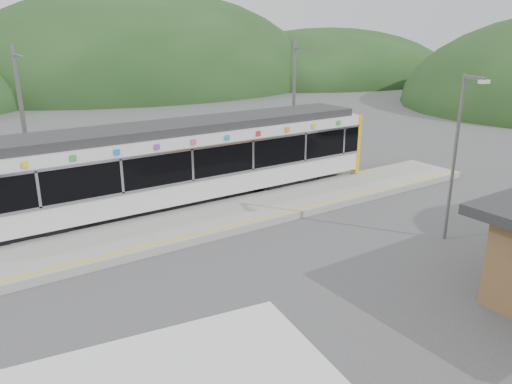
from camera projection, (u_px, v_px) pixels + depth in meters
ground at (286, 243)px, 18.48m from camera, size 120.00×120.00×0.00m
hills at (319, 182)px, 25.94m from camera, size 146.00×149.00×26.00m
platform at (239, 214)px, 21.03m from camera, size 26.00×3.20×0.30m
yellow_line at (256, 219)px, 19.96m from camera, size 26.00×0.10×0.01m
train at (167, 163)px, 21.53m from camera, size 20.44×3.01×3.74m
catenary_mast_west at (25, 130)px, 20.38m from camera, size 0.18×1.80×7.00m
catenary_mast_east at (294, 103)px, 27.82m from camera, size 0.18×1.80×7.00m
lamp_post at (459, 145)px, 17.68m from camera, size 0.38×1.11×6.11m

